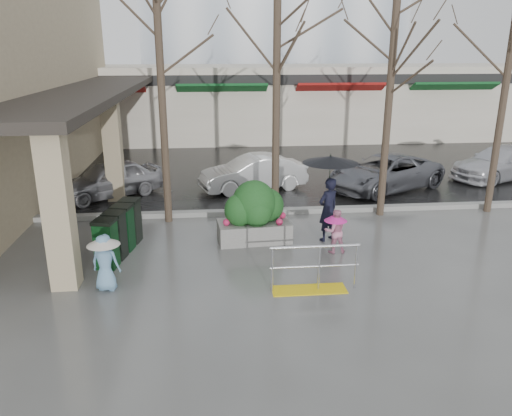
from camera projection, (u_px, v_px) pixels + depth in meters
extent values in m
plane|color=#51514F|center=(244.00, 269.00, 11.70)|extent=(120.00, 120.00, 0.00)
cube|color=black|center=(220.00, 127.00, 32.54)|extent=(120.00, 36.00, 0.01)
cube|color=gray|center=(235.00, 212.00, 15.47)|extent=(120.00, 0.30, 0.15)
cube|color=#2D2823|center=(93.00, 87.00, 17.73)|extent=(2.80, 18.00, 0.25)
cube|color=tan|center=(58.00, 210.00, 10.33)|extent=(0.55, 0.55, 3.50)
cube|color=tan|center=(113.00, 149.00, 16.49)|extent=(0.55, 0.55, 3.50)
cube|color=beige|center=(256.00, 102.00, 28.32)|extent=(34.00, 6.00, 4.00)
cube|color=maroon|center=(100.00, 92.00, 24.58)|extent=(4.50, 1.68, 0.87)
cube|color=#0F4C1E|center=(222.00, 91.00, 25.13)|extent=(4.50, 1.68, 0.87)
cube|color=maroon|center=(338.00, 90.00, 25.68)|extent=(4.50, 1.68, 0.87)
cube|color=#0F4C1E|center=(450.00, 89.00, 26.23)|extent=(4.50, 1.68, 0.87)
cube|color=black|center=(261.00, 80.00, 25.14)|extent=(34.00, 0.35, 0.50)
cube|color=yellow|center=(309.00, 290.00, 10.68)|extent=(1.60, 0.50, 0.02)
cylinder|color=silver|center=(272.00, 270.00, 10.45)|extent=(0.05, 0.05, 1.00)
cylinder|color=silver|center=(319.00, 268.00, 10.55)|extent=(0.05, 0.05, 1.00)
cylinder|color=silver|center=(356.00, 267.00, 10.62)|extent=(0.05, 0.05, 1.00)
cylinder|color=silver|center=(315.00, 247.00, 10.38)|extent=(1.90, 0.06, 0.06)
cylinder|color=silver|center=(314.00, 266.00, 10.52)|extent=(1.90, 0.04, 0.04)
cylinder|color=#382B21|center=(162.00, 106.00, 13.88)|extent=(0.22, 0.22, 6.80)
cylinder|color=#382B21|center=(276.00, 101.00, 14.15)|extent=(0.22, 0.22, 7.00)
cylinder|color=#382B21|center=(388.00, 109.00, 14.52)|extent=(0.22, 0.22, 6.50)
cylinder|color=#382B21|center=(504.00, 96.00, 14.74)|extent=(0.22, 0.22, 7.20)
imported|color=black|center=(328.00, 209.00, 13.20)|extent=(0.75, 0.67, 1.73)
cylinder|color=black|center=(330.00, 177.00, 12.93)|extent=(0.02, 0.02, 1.09)
cone|color=black|center=(330.00, 160.00, 12.79)|extent=(1.46, 1.46, 0.18)
sphere|color=black|center=(331.00, 155.00, 12.76)|extent=(0.05, 0.05, 0.05)
imported|color=#CE7E9E|center=(335.00, 231.00, 12.49)|extent=(0.55, 0.43, 1.13)
cylinder|color=black|center=(336.00, 223.00, 12.43)|extent=(0.02, 0.02, 0.49)
cone|color=#DE2394|center=(336.00, 217.00, 12.38)|extent=(0.58, 0.58, 0.18)
sphere|color=black|center=(336.00, 213.00, 12.35)|extent=(0.05, 0.05, 0.05)
imported|color=#6692B5|center=(105.00, 263.00, 10.53)|extent=(0.69, 0.53, 1.25)
cylinder|color=black|center=(104.00, 250.00, 10.44)|extent=(0.02, 0.02, 0.58)
cone|color=beige|center=(103.00, 241.00, 10.38)|extent=(0.69, 0.69, 0.18)
sphere|color=black|center=(103.00, 236.00, 10.34)|extent=(0.05, 0.05, 0.05)
cube|color=gray|center=(254.00, 231.00, 13.34)|extent=(1.98, 1.11, 0.53)
ellipsoid|color=#153812|center=(254.00, 203.00, 13.10)|extent=(1.17, 1.05, 1.22)
sphere|color=#153812|center=(240.00, 210.00, 13.01)|extent=(0.84, 0.84, 0.84)
sphere|color=#153812|center=(267.00, 206.00, 13.33)|extent=(0.89, 0.89, 0.89)
cube|color=#0D3B17|center=(106.00, 245.00, 11.64)|extent=(0.53, 0.53, 1.09)
cube|color=black|center=(104.00, 221.00, 11.46)|extent=(0.56, 0.56, 0.08)
cube|color=black|center=(115.00, 237.00, 12.16)|extent=(0.53, 0.53, 1.09)
cube|color=black|center=(113.00, 214.00, 11.98)|extent=(0.56, 0.56, 0.08)
cube|color=black|center=(123.00, 229.00, 12.68)|extent=(0.53, 0.53, 1.09)
cube|color=black|center=(121.00, 207.00, 12.49)|extent=(0.56, 0.56, 0.08)
cube|color=black|center=(131.00, 222.00, 13.19)|extent=(0.53, 0.53, 1.09)
cube|color=black|center=(129.00, 201.00, 13.01)|extent=(0.56, 0.56, 0.08)
imported|color=#A09FA4|center=(109.00, 179.00, 17.15)|extent=(3.90, 3.30, 1.26)
imported|color=white|center=(253.00, 173.00, 18.02)|extent=(4.04, 2.33, 1.26)
imported|color=slate|center=(385.00, 173.00, 18.08)|extent=(4.99, 3.94, 1.26)
imported|color=silver|center=(501.00, 163.00, 19.60)|extent=(4.69, 3.22, 1.26)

